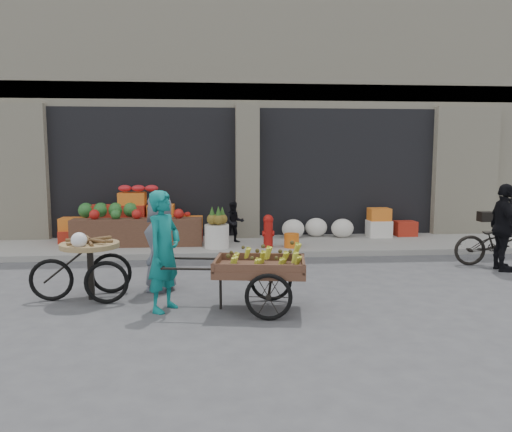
{
  "coord_description": "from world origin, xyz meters",
  "views": [
    {
      "loc": [
        -0.8,
        -6.96,
        2.1
      ],
      "look_at": [
        -0.12,
        1.14,
        1.1
      ],
      "focal_mm": 35.0,
      "sensor_mm": 36.0,
      "label": 1
    }
  ],
  "objects": [
    {
      "name": "ground",
      "position": [
        0.0,
        0.0,
        0.0
      ],
      "size": [
        80.0,
        80.0,
        0.0
      ],
      "primitive_type": "plane",
      "color": "#424244",
      "rests_on": "ground"
    },
    {
      "name": "sidewalk",
      "position": [
        0.0,
        4.1,
        0.06
      ],
      "size": [
        18.0,
        2.2,
        0.12
      ],
      "primitive_type": "cube",
      "color": "gray",
      "rests_on": "ground"
    },
    {
      "name": "building",
      "position": [
        0.0,
        8.03,
        3.37
      ],
      "size": [
        14.0,
        6.45,
        7.0
      ],
      "color": "beige",
      "rests_on": "ground"
    },
    {
      "name": "fruit_display",
      "position": [
        -2.48,
        4.38,
        0.67
      ],
      "size": [
        3.1,
        1.12,
        1.24
      ],
      "color": "#AE2718",
      "rests_on": "sidewalk"
    },
    {
      "name": "pineapple_bin",
      "position": [
        -0.75,
        3.6,
        0.37
      ],
      "size": [
        0.52,
        0.52,
        0.5
      ],
      "primitive_type": "cylinder",
      "color": "silver",
      "rests_on": "sidewalk"
    },
    {
      "name": "fire_hydrant",
      "position": [
        0.35,
        3.55,
        0.5
      ],
      "size": [
        0.22,
        0.22,
        0.71
      ],
      "color": "#A5140F",
      "rests_on": "sidewalk"
    },
    {
      "name": "orange_bucket",
      "position": [
        0.85,
        3.5,
        0.27
      ],
      "size": [
        0.32,
        0.32,
        0.3
      ],
      "primitive_type": "cylinder",
      "color": "orange",
      "rests_on": "sidewalk"
    },
    {
      "name": "right_bay_goods",
      "position": [
        2.61,
        4.7,
        0.41
      ],
      "size": [
        3.35,
        0.6,
        0.7
      ],
      "color": "silver",
      "rests_on": "sidewalk"
    },
    {
      "name": "seated_person",
      "position": [
        -0.35,
        4.2,
        0.58
      ],
      "size": [
        0.51,
        0.43,
        0.93
      ],
      "primitive_type": "imported",
      "rotation": [
        0.0,
        0.0,
        0.17
      ],
      "color": "black",
      "rests_on": "sidewalk"
    },
    {
      "name": "banana_cart",
      "position": [
        -0.24,
        -0.39,
        0.63
      ],
      "size": [
        2.17,
        1.13,
        0.87
      ],
      "rotation": [
        0.0,
        0.0,
        -0.15
      ],
      "color": "brown",
      "rests_on": "ground"
    },
    {
      "name": "vendor_woman",
      "position": [
        -1.48,
        -0.3,
        0.82
      ],
      "size": [
        0.63,
        0.71,
        1.63
      ],
      "primitive_type": "imported",
      "rotation": [
        0.0,
        0.0,
        1.05
      ],
      "color": "#0F736F",
      "rests_on": "ground"
    },
    {
      "name": "tricycle_cart",
      "position": [
        -2.61,
        0.32,
        0.57
      ],
      "size": [
        1.44,
        0.91,
        0.95
      ],
      "rotation": [
        0.0,
        0.0,
        0.09
      ],
      "color": "#9E7F51",
      "rests_on": "ground"
    },
    {
      "name": "vendor_grey",
      "position": [
        -1.64,
        0.73,
        0.75
      ],
      "size": [
        0.57,
        0.79,
        1.49
      ],
      "primitive_type": "imported",
      "rotation": [
        0.0,
        0.0,
        -1.71
      ],
      "color": "slate",
      "rests_on": "ground"
    },
    {
      "name": "bicycle",
      "position": [
        4.61,
        1.94,
        0.45
      ],
      "size": [
        1.78,
        0.83,
        0.9
      ],
      "primitive_type": "imported",
      "rotation": [
        0.0,
        0.0,
        1.43
      ],
      "color": "black",
      "rests_on": "ground"
    },
    {
      "name": "cyclist",
      "position": [
        4.41,
        1.54,
        0.79
      ],
      "size": [
        0.51,
        0.97,
        1.59
      ],
      "primitive_type": "imported",
      "rotation": [
        0.0,
        0.0,
        1.43
      ],
      "color": "black",
      "rests_on": "ground"
    }
  ]
}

